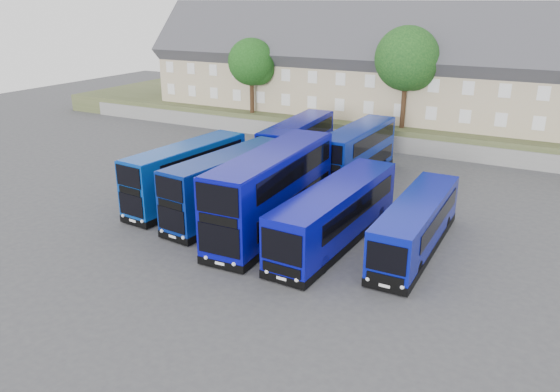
{
  "coord_description": "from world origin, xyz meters",
  "views": [
    {
      "loc": [
        15.81,
        -23.95,
        13.3
      ],
      "look_at": [
        1.21,
        3.04,
        2.2
      ],
      "focal_mm": 35.0,
      "sensor_mm": 36.0,
      "label": 1
    }
  ],
  "objects_px": {
    "coach_east_a": "(336,215)",
    "tree_mid": "(409,61)",
    "dd_front_mid": "(228,186)",
    "dd_front_left": "(187,175)",
    "tree_west": "(253,64)"
  },
  "relations": [
    {
      "from": "coach_east_a",
      "to": "tree_mid",
      "type": "bearing_deg",
      "value": 99.1
    },
    {
      "from": "dd_front_left",
      "to": "coach_east_a",
      "type": "relative_size",
      "value": 0.83
    },
    {
      "from": "tree_west",
      "to": "dd_front_mid",
      "type": "bearing_deg",
      "value": -62.91
    },
    {
      "from": "coach_east_a",
      "to": "tree_mid",
      "type": "height_order",
      "value": "tree_mid"
    },
    {
      "from": "tree_west",
      "to": "tree_mid",
      "type": "xyz_separation_m",
      "value": [
        16.0,
        0.5,
        1.02
      ]
    },
    {
      "from": "coach_east_a",
      "to": "tree_mid",
      "type": "xyz_separation_m",
      "value": [
        -2.67,
        22.5,
        6.42
      ]
    },
    {
      "from": "coach_east_a",
      "to": "dd_front_left",
      "type": "bearing_deg",
      "value": 176.96
    },
    {
      "from": "dd_front_mid",
      "to": "tree_west",
      "type": "bearing_deg",
      "value": 122.95
    },
    {
      "from": "coach_east_a",
      "to": "tree_west",
      "type": "bearing_deg",
      "value": 132.66
    },
    {
      "from": "coach_east_a",
      "to": "tree_mid",
      "type": "relative_size",
      "value": 1.35
    },
    {
      "from": "coach_east_a",
      "to": "tree_west",
      "type": "relative_size",
      "value": 1.62
    },
    {
      "from": "dd_front_left",
      "to": "tree_mid",
      "type": "relative_size",
      "value": 1.13
    },
    {
      "from": "coach_east_a",
      "to": "tree_mid",
      "type": "distance_m",
      "value": 23.55
    },
    {
      "from": "dd_front_left",
      "to": "tree_west",
      "type": "relative_size",
      "value": 1.35
    },
    {
      "from": "dd_front_mid",
      "to": "dd_front_left",
      "type": "bearing_deg",
      "value": 176.07
    }
  ]
}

